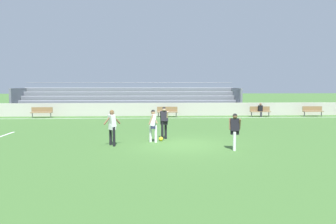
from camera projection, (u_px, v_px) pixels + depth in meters
ground_plane at (183, 145)px, 15.09m from camera, size 160.00×160.00×0.00m
field_line_sideline at (170, 118)px, 26.87m from camera, size 44.00×0.12×0.01m
sideline_wall at (169, 109)px, 28.67m from camera, size 48.00×0.16×1.18m
bleacher_stand at (129, 100)px, 31.45m from camera, size 21.87×4.10×3.07m
bench_far_left at (260, 110)px, 27.96m from camera, size 1.80×0.40×0.90m
bench_near_wall_gap at (167, 111)px, 27.58m from camera, size 1.80×0.40×0.90m
bench_near_bin at (313, 110)px, 28.19m from camera, size 1.80×0.40×0.90m
bench_far_right at (42, 111)px, 27.07m from camera, size 1.80×0.40×0.90m
spectator_seated at (260, 109)px, 27.83m from camera, size 0.36×0.42×1.21m
player_white_trailing_run at (153, 123)px, 15.61m from camera, size 0.46×0.44×1.63m
player_dark_pressing_high at (164, 120)px, 16.44m from camera, size 0.44×0.52×1.71m
player_white_wide_left at (112, 124)px, 14.75m from camera, size 0.78×0.47×1.70m
player_dark_dropping_back at (235, 128)px, 13.80m from camera, size 0.51×0.46×1.62m
soccer_ball at (161, 139)px, 16.03m from camera, size 0.22×0.22×0.22m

